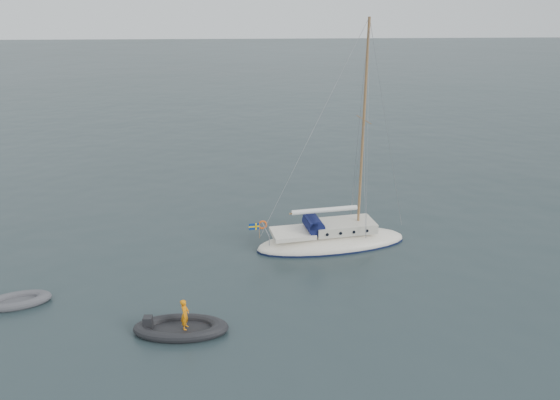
{
  "coord_description": "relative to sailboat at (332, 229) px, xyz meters",
  "views": [
    {
      "loc": [
        -0.63,
        -24.75,
        13.07
      ],
      "look_at": [
        0.78,
        0.0,
        3.66
      ],
      "focal_mm": 35.0,
      "sensor_mm": 36.0,
      "label": 1
    }
  ],
  "objects": [
    {
      "name": "ground",
      "position": [
        -3.79,
        -2.41,
        -0.95
      ],
      "size": [
        300.0,
        300.0,
        0.0
      ],
      "primitive_type": "plane",
      "color": "black",
      "rests_on": "ground"
    },
    {
      "name": "sailboat",
      "position": [
        0.0,
        0.0,
        0.0
      ],
      "size": [
        8.84,
        2.65,
        12.59
      ],
      "rotation": [
        0.0,
        0.0,
        0.16
      ],
      "color": "white",
      "rests_on": "ground"
    },
    {
      "name": "dinghy",
      "position": [
        -14.97,
        -5.32,
        -0.77
      ],
      "size": [
        2.89,
        1.31,
        0.41
      ],
      "rotation": [
        0.0,
        0.0,
        0.29
      ],
      "color": "#48474C",
      "rests_on": "ground"
    },
    {
      "name": "rib",
      "position": [
        -7.42,
        -7.9,
        -0.71
      ],
      "size": [
        3.93,
        1.78,
        1.55
      ],
      "rotation": [
        0.0,
        0.0,
        -0.03
      ],
      "color": "black",
      "rests_on": "ground"
    }
  ]
}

